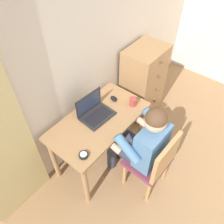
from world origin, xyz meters
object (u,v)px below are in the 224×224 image
(dresser, at_px, (143,83))
(person_seated, at_px, (141,141))
(laptop, at_px, (95,111))
(computer_mouse, at_px, (114,99))
(desk_clock, at_px, (84,155))
(coffee_mug, at_px, (133,102))
(chair, at_px, (154,161))
(desk, at_px, (99,127))

(dresser, xyz_separation_m, person_seated, (-0.94, -0.58, 0.14))
(laptop, xyz_separation_m, computer_mouse, (0.31, -0.01, -0.04))
(dresser, height_order, computer_mouse, dresser)
(person_seated, height_order, computer_mouse, person_seated)
(dresser, distance_m, laptop, 1.03)
(dresser, bearing_deg, computer_mouse, -176.91)
(person_seated, relative_size, desk_clock, 13.21)
(person_seated, xyz_separation_m, desk_clock, (-0.51, 0.29, 0.09))
(desk_clock, distance_m, coffee_mug, 0.83)
(chair, bearing_deg, computer_mouse, 71.02)
(desk, height_order, laptop, laptop)
(dresser, relative_size, chair, 1.21)
(chair, xyz_separation_m, laptop, (-0.06, 0.74, 0.30))
(computer_mouse, xyz_separation_m, desk_clock, (-0.75, -0.25, -0.00))
(coffee_mug, bearing_deg, desk_clock, -177.41)
(chair, bearing_deg, desk, 97.44)
(computer_mouse, bearing_deg, desk, -145.00)
(computer_mouse, relative_size, desk_clock, 1.11)
(dresser, relative_size, coffee_mug, 8.82)
(desk, xyz_separation_m, coffee_mug, (0.41, -0.15, 0.17))
(chair, xyz_separation_m, desk_clock, (-0.50, 0.47, 0.27))
(dresser, relative_size, laptop, 2.97)
(person_seated, xyz_separation_m, coffee_mug, (0.32, 0.33, 0.12))
(person_seated, bearing_deg, dresser, 31.79)
(desk_clock, bearing_deg, person_seated, -29.57)
(computer_mouse, xyz_separation_m, coffee_mug, (0.07, -0.22, 0.03))
(laptop, xyz_separation_m, coffee_mug, (0.38, -0.23, -0.00))
(dresser, relative_size, computer_mouse, 10.58)
(desk, height_order, person_seated, person_seated)
(dresser, bearing_deg, coffee_mug, -157.69)
(dresser, height_order, person_seated, person_seated)
(dresser, distance_m, person_seated, 1.11)
(chair, distance_m, laptop, 0.80)
(dresser, height_order, coffee_mug, dresser)
(desk, height_order, desk_clock, desk_clock)
(laptop, xyz_separation_m, desk_clock, (-0.45, -0.26, -0.04))
(desk, relative_size, dresser, 1.04)
(computer_mouse, bearing_deg, desk_clock, -137.57)
(computer_mouse, bearing_deg, laptop, -158.13)
(laptop, bearing_deg, dresser, 1.53)
(laptop, height_order, coffee_mug, laptop)
(dresser, bearing_deg, laptop, -178.47)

